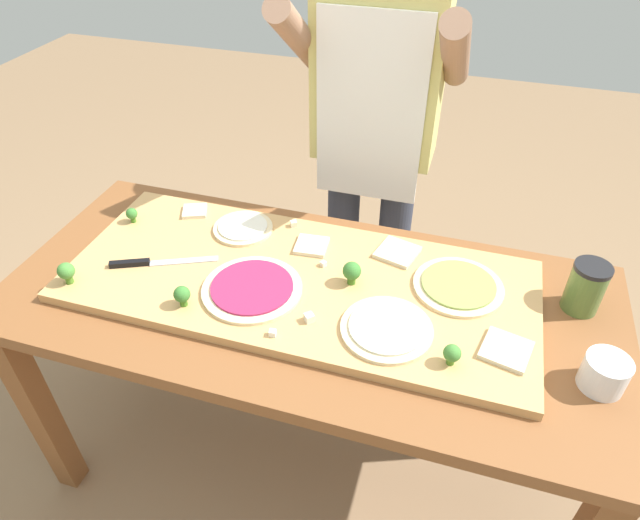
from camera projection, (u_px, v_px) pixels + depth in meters
name	position (u px, v px, depth m)	size (l,w,h in m)	color
ground_plane	(311.00, 457.00, 1.99)	(8.00, 8.00, 0.00)	#896B4C
prep_table	(308.00, 324.00, 1.56)	(1.66, 0.75, 0.80)	brown
cutting_board	(299.00, 281.00, 1.51)	(1.27, 0.53, 0.03)	tan
chefs_knife	(149.00, 263.00, 1.54)	(0.28, 0.14, 0.02)	#B7BABF
pizza_whole_beet_magenta	(252.00, 288.00, 1.45)	(0.27, 0.27, 0.02)	beige
pizza_whole_cheese_artichoke	(387.00, 328.00, 1.34)	(0.23, 0.23, 0.02)	beige
pizza_whole_pesto_green	(458.00, 286.00, 1.46)	(0.24, 0.24, 0.02)	beige
pizza_whole_white_garlic	(243.00, 228.00, 1.67)	(0.18, 0.18, 0.02)	beige
pizza_slice_near_left	(506.00, 350.00, 1.29)	(0.11, 0.11, 0.01)	beige
pizza_slice_center	(195.00, 211.00, 1.74)	(0.07, 0.07, 0.01)	beige
pizza_slice_far_left	(312.00, 246.00, 1.60)	(0.09, 0.09, 0.01)	beige
pizza_slice_far_right	(397.00, 252.00, 1.58)	(0.11, 0.11, 0.01)	beige
broccoli_floret_back_left	(452.00, 354.00, 1.24)	(0.04, 0.04, 0.06)	#487A23
broccoli_floret_back_mid	(182.00, 295.00, 1.39)	(0.04, 0.04, 0.06)	#3F7220
broccoli_floret_front_mid	(132.00, 214.00, 1.69)	(0.03, 0.03, 0.05)	#3F7220
broccoli_floret_back_right	(352.00, 272.00, 1.46)	(0.05, 0.05, 0.07)	#3F7220
broccoli_floret_front_left	(66.00, 272.00, 1.46)	(0.05, 0.05, 0.06)	#487A23
cheese_crumble_a	(356.00, 267.00, 1.52)	(0.01, 0.01, 0.01)	silver
cheese_crumble_b	(294.00, 224.00, 1.68)	(0.02, 0.02, 0.02)	silver
cheese_crumble_c	(323.00, 264.00, 1.53)	(0.01, 0.01, 0.01)	silver
cheese_crumble_d	(309.00, 318.00, 1.36)	(0.02, 0.02, 0.02)	silver
cheese_crumble_e	(273.00, 333.00, 1.33)	(0.02, 0.02, 0.02)	white
flour_cup	(604.00, 375.00, 1.23)	(0.10, 0.10, 0.08)	white
sauce_jar	(586.00, 287.00, 1.40)	(0.09, 0.09, 0.14)	#517033
cook_center	(375.00, 127.00, 1.83)	(0.54, 0.39, 1.67)	#333847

